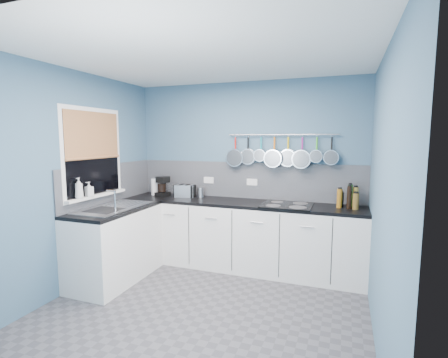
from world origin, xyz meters
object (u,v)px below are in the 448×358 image
Objects in this scene: soap_bottle_a at (79,188)px; soap_bottle_b at (89,189)px; coffee_maker at (162,186)px; paper_towel at (155,187)px; hob at (287,205)px; canister at (201,192)px; toaster at (185,191)px.

soap_bottle_b is (0.00, 0.16, -0.03)m from soap_bottle_a.
soap_bottle_b reaches higher than coffee_maker.
hob is at bearing -3.53° from paper_towel.
hob is (2.17, 1.16, -0.26)m from soap_bottle_a.
paper_towel is 0.84× the size of coffee_maker.
coffee_maker reaches higher than canister.
soap_bottle_a reaches higher than hob.
canister is 0.23× the size of hob.
toaster is at bearing 175.35° from hob.
soap_bottle_a is at bearing -98.90° from paper_towel.
coffee_maker is (0.15, -0.03, 0.02)m from paper_towel.
hob is (1.48, -0.12, -0.08)m from toaster.
coffee_maker is 2.02× the size of canister.
toaster is 0.44× the size of hob.
paper_towel is 0.88× the size of toaster.
canister is at bearing 2.43° from toaster.
coffee_maker is 1.05× the size of toaster.
coffee_maker reaches higher than paper_towel.
coffee_maker is 0.35m from toaster.
soap_bottle_b is 1.50m from canister.
canister is at bearing 52.24° from soap_bottle_b.
hob is (1.82, -0.09, -0.13)m from coffee_maker.
soap_bottle_a is 1.63m from canister.
paper_towel is (0.20, 1.28, -0.15)m from soap_bottle_a.
canister is (0.91, 1.34, -0.20)m from soap_bottle_a.
toaster is (0.49, -0.00, -0.03)m from paper_towel.
paper_towel is 0.49m from toaster.
hob is at bearing 28.02° from soap_bottle_a.
soap_bottle_b is 1.23× the size of canister.
toaster is (0.35, 0.03, -0.05)m from coffee_maker.
coffee_maker is 0.58m from canister.
paper_towel is at bearing -179.56° from coffee_maker.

